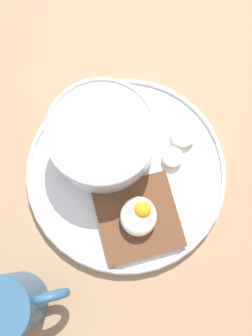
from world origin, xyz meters
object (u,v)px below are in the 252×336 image
(banana_slice_front, at_px, (172,158))
(toast_slice, at_px, (138,218))
(poached_egg, at_px, (139,215))
(banana_slice_left, at_px, (183,136))
(oatmeal_bowl, at_px, (102,138))
(coffee_mug, at_px, (11,305))

(banana_slice_front, bearing_deg, toast_slice, 155.00)
(poached_egg, relative_size, banana_slice_left, 1.06)
(oatmeal_bowl, relative_size, banana_slice_front, 3.55)
(oatmeal_bowl, height_order, banana_slice_front, oatmeal_bowl)
(banana_slice_front, distance_m, banana_slice_left, 0.04)
(poached_egg, xyz_separation_m, coffee_mug, (-0.12, 0.14, 0.02))
(oatmeal_bowl, xyz_separation_m, banana_slice_front, (-0.01, -0.10, -0.03))
(toast_slice, relative_size, banana_slice_front, 3.33)
(banana_slice_left, bearing_deg, oatmeal_bowl, 101.61)
(banana_slice_left, xyz_separation_m, coffee_mug, (-0.24, 0.19, 0.03))
(toast_slice, bearing_deg, banana_slice_front, -25.00)
(toast_slice, relative_size, coffee_mug, 1.23)
(banana_slice_left, bearing_deg, poached_egg, 156.04)
(coffee_mug, bearing_deg, banana_slice_front, -41.59)
(oatmeal_bowl, height_order, banana_slice_left, oatmeal_bowl)
(poached_egg, relative_size, coffee_mug, 0.48)
(oatmeal_bowl, xyz_separation_m, banana_slice_left, (0.02, -0.11, -0.03))
(toast_slice, bearing_deg, banana_slice_left, -24.01)
(banana_slice_left, relative_size, coffee_mug, 0.45)
(banana_slice_front, relative_size, coffee_mug, 0.37)
(banana_slice_front, relative_size, banana_slice_left, 0.82)
(poached_egg, bearing_deg, banana_slice_left, -23.96)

